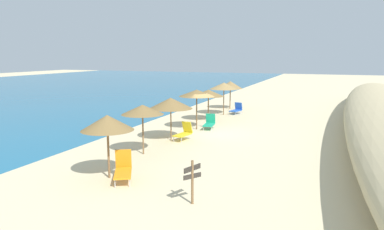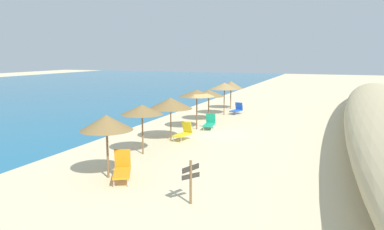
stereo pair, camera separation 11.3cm
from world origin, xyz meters
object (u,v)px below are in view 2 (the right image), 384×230
at_px(beach_umbrella_1, 142,110).
at_px(lounge_chair_0, 184,132).
at_px(beach_umbrella_6, 231,85).
at_px(wooden_signpost, 191,178).
at_px(beach_umbrella_4, 209,93).
at_px(beach_umbrella_2, 171,103).
at_px(lounge_chair_2, 237,109).
at_px(beach_umbrella_0, 106,123).
at_px(lounge_chair_1, 122,168).
at_px(lounge_chair_3, 210,123).
at_px(beach_umbrella_5, 224,86).
at_px(beach_umbrella_3, 197,93).

height_order(beach_umbrella_1, lounge_chair_0, beach_umbrella_1).
relative_size(beach_umbrella_6, wooden_signpost, 1.70).
relative_size(beach_umbrella_1, beach_umbrella_4, 1.06).
height_order(beach_umbrella_2, beach_umbrella_4, beach_umbrella_2).
relative_size(lounge_chair_0, lounge_chair_2, 0.99).
distance_m(beach_umbrella_0, lounge_chair_1, 1.97).
relative_size(beach_umbrella_0, lounge_chair_2, 1.89).
relative_size(beach_umbrella_2, lounge_chair_3, 1.94).
xyz_separation_m(beach_umbrella_4, beach_umbrella_6, (6.78, 0.12, 0.11)).
height_order(beach_umbrella_0, wooden_signpost, beach_umbrella_0).
bearing_deg(beach_umbrella_4, lounge_chair_0, -173.45).
bearing_deg(beach_umbrella_5, beach_umbrella_2, 178.40).
distance_m(beach_umbrella_4, lounge_chair_3, 3.70).
xyz_separation_m(beach_umbrella_3, beach_umbrella_5, (6.64, 0.04, -0.03)).
relative_size(beach_umbrella_4, lounge_chair_0, 1.74).
relative_size(lounge_chair_0, wooden_signpost, 0.91).
height_order(beach_umbrella_3, lounge_chair_1, beach_umbrella_3).
bearing_deg(beach_umbrella_0, beach_umbrella_4, 2.06).
relative_size(beach_umbrella_1, lounge_chair_0, 1.84).
xyz_separation_m(beach_umbrella_0, beach_umbrella_3, (10.82, 0.16, 0.17)).
height_order(beach_umbrella_1, lounge_chair_3, beach_umbrella_1).
bearing_deg(beach_umbrella_5, wooden_signpost, -166.71).
distance_m(beach_umbrella_0, beach_umbrella_1, 3.86).
bearing_deg(beach_umbrella_2, lounge_chair_3, -15.51).
bearing_deg(wooden_signpost, beach_umbrella_4, 36.09).
xyz_separation_m(beach_umbrella_0, beach_umbrella_2, (7.28, 0.49, -0.10)).
bearing_deg(beach_umbrella_2, beach_umbrella_1, 179.99).
relative_size(beach_umbrella_0, beach_umbrella_5, 0.97).
xyz_separation_m(beach_umbrella_0, lounge_chair_0, (7.50, -0.27, -1.86)).
height_order(beach_umbrella_1, beach_umbrella_3, beach_umbrella_3).
xyz_separation_m(beach_umbrella_2, beach_umbrella_6, (13.83, 0.16, 0.04)).
xyz_separation_m(beach_umbrella_3, lounge_chair_0, (-3.32, -0.43, -2.03)).
bearing_deg(beach_umbrella_3, lounge_chair_2, -6.37).
bearing_deg(beach_umbrella_6, beach_umbrella_2, -179.36).
bearing_deg(lounge_chair_2, beach_umbrella_4, 86.17).
xyz_separation_m(beach_umbrella_6, lounge_chair_1, (-21.17, -1.36, -1.77)).
height_order(beach_umbrella_2, beach_umbrella_5, beach_umbrella_5).
height_order(beach_umbrella_5, lounge_chair_1, beach_umbrella_5).
bearing_deg(beach_umbrella_5, beach_umbrella_4, 174.27).
bearing_deg(lounge_chair_2, beach_umbrella_1, 97.95).
relative_size(beach_umbrella_1, beach_umbrella_3, 0.94).
bearing_deg(wooden_signpost, lounge_chair_2, 29.39).
bearing_deg(lounge_chair_3, lounge_chair_2, -97.60).
height_order(beach_umbrella_0, beach_umbrella_4, beach_umbrella_0).
bearing_deg(beach_umbrella_1, wooden_signpost, -137.24).
xyz_separation_m(beach_umbrella_1, beach_umbrella_4, (10.50, 0.03, -0.16)).
bearing_deg(beach_umbrella_2, beach_umbrella_6, 0.64).
relative_size(lounge_chair_1, wooden_signpost, 1.06).
distance_m(lounge_chair_0, lounge_chair_1, 7.58).
bearing_deg(beach_umbrella_3, lounge_chair_0, -172.56).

